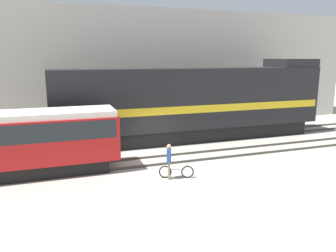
# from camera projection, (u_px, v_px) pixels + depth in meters

# --- Properties ---
(ground_plane) EXTENTS (120.00, 120.00, 0.00)m
(ground_plane) POSITION_uv_depth(u_px,v_px,m) (160.00, 158.00, 19.32)
(ground_plane) COLOR #9E998C
(track_near) EXTENTS (60.00, 1.50, 0.14)m
(track_near) POSITION_uv_depth(u_px,v_px,m) (163.00, 160.00, 18.75)
(track_near) COLOR #47423D
(track_near) RESTS_ON ground
(track_far) EXTENTS (60.00, 1.50, 0.14)m
(track_far) POSITION_uv_depth(u_px,v_px,m) (144.00, 142.00, 22.54)
(track_far) COLOR #47423D
(track_far) RESTS_ON ground
(building_backdrop) EXTENTS (43.46, 6.00, 9.78)m
(building_backdrop) POSITION_uv_depth(u_px,v_px,m) (120.00, 68.00, 29.02)
(building_backdrop) COLOR #B7B2A8
(building_backdrop) RESTS_ON ground
(freight_locomotive) EXTENTS (19.29, 3.04, 5.71)m
(freight_locomotive) POSITION_uv_depth(u_px,v_px,m) (195.00, 103.00, 23.20)
(freight_locomotive) COLOR black
(freight_locomotive) RESTS_ON ground
(streetcar) EXTENTS (9.37, 2.54, 3.22)m
(streetcar) POSITION_uv_depth(u_px,v_px,m) (21.00, 140.00, 16.03)
(streetcar) COLOR black
(streetcar) RESTS_ON ground
(bicycle) EXTENTS (1.64, 0.71, 0.69)m
(bicycle) POSITION_uv_depth(u_px,v_px,m) (176.00, 172.00, 16.03)
(bicycle) COLOR black
(bicycle) RESTS_ON ground
(person) EXTENTS (0.33, 0.41, 1.75)m
(person) POSITION_uv_depth(u_px,v_px,m) (169.00, 158.00, 15.74)
(person) COLOR #8C7A5B
(person) RESTS_ON ground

